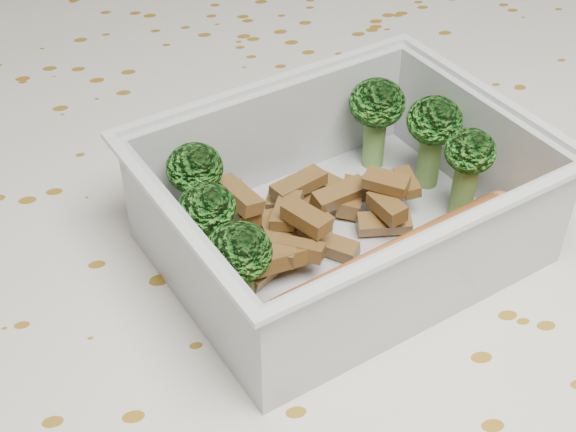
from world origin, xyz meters
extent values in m
cube|color=brown|center=(0.00, 0.00, 0.73)|extent=(1.40, 0.90, 0.04)
cube|color=silver|center=(0.00, 0.00, 0.75)|extent=(1.46, 0.96, 0.01)
cube|color=silver|center=(0.00, 0.48, 0.66)|extent=(1.46, 0.01, 0.18)
cube|color=silver|center=(0.04, 0.00, 0.76)|extent=(0.21, 0.18, 0.00)
cube|color=silver|center=(0.01, 0.06, 0.79)|extent=(0.16, 0.06, 0.06)
cube|color=silver|center=(0.06, -0.06, 0.79)|extent=(0.16, 0.06, 0.06)
cube|color=silver|center=(0.12, 0.03, 0.79)|extent=(0.05, 0.12, 0.06)
cube|color=silver|center=(-0.04, -0.03, 0.79)|extent=(0.05, 0.12, 0.06)
cube|color=silver|center=(0.01, 0.06, 0.82)|extent=(0.17, 0.07, 0.00)
cube|color=silver|center=(0.06, -0.06, 0.82)|extent=(0.17, 0.07, 0.00)
cube|color=silver|center=(0.12, 0.03, 0.82)|extent=(0.05, 0.13, 0.00)
cube|color=silver|center=(-0.05, -0.03, 0.82)|extent=(0.05, 0.13, 0.00)
cylinder|color=#608C3F|center=(-0.03, 0.02, 0.78)|extent=(0.02, 0.02, 0.03)
ellipsoid|color=#3F8C29|center=(-0.03, 0.02, 0.80)|extent=(0.03, 0.03, 0.02)
cylinder|color=#608C3F|center=(0.07, 0.06, 0.78)|extent=(0.02, 0.02, 0.03)
ellipsoid|color=#3F8C29|center=(0.07, 0.06, 0.80)|extent=(0.03, 0.03, 0.03)
cylinder|color=#608C3F|center=(-0.03, -0.01, 0.78)|extent=(0.02, 0.02, 0.03)
ellipsoid|color=#3F8C29|center=(-0.03, -0.01, 0.80)|extent=(0.03, 0.03, 0.02)
cylinder|color=#608C3F|center=(0.10, 0.04, 0.78)|extent=(0.02, 0.02, 0.03)
ellipsoid|color=#3F8C29|center=(0.10, 0.04, 0.80)|extent=(0.03, 0.03, 0.03)
cylinder|color=#608C3F|center=(-0.02, -0.04, 0.78)|extent=(0.02, 0.02, 0.03)
ellipsoid|color=#3F8C29|center=(-0.02, -0.04, 0.80)|extent=(0.03, 0.03, 0.03)
cylinder|color=#608C3F|center=(0.10, 0.01, 0.78)|extent=(0.02, 0.02, 0.03)
ellipsoid|color=#3F8C29|center=(0.10, 0.01, 0.80)|extent=(0.03, 0.03, 0.02)
cube|color=brown|center=(0.02, 0.00, 0.77)|extent=(0.02, 0.01, 0.01)
cube|color=brown|center=(-0.01, 0.02, 0.77)|extent=(0.02, 0.03, 0.01)
cube|color=brown|center=(-0.01, 0.02, 0.78)|extent=(0.02, 0.03, 0.01)
cube|color=brown|center=(0.02, 0.00, 0.77)|extent=(0.03, 0.03, 0.01)
cube|color=brown|center=(0.05, 0.03, 0.77)|extent=(0.02, 0.03, 0.01)
cube|color=brown|center=(0.06, 0.00, 0.78)|extent=(0.02, 0.02, 0.01)
cube|color=brown|center=(0.04, 0.02, 0.77)|extent=(0.03, 0.02, 0.01)
cube|color=brown|center=(0.08, 0.02, 0.78)|extent=(0.01, 0.02, 0.01)
cube|color=brown|center=(0.00, -0.02, 0.78)|extent=(0.03, 0.02, 0.01)
cube|color=brown|center=(0.00, 0.00, 0.77)|extent=(0.03, 0.02, 0.01)
cube|color=brown|center=(0.04, 0.04, 0.77)|extent=(0.02, 0.03, 0.01)
cube|color=brown|center=(0.01, -0.02, 0.78)|extent=(0.03, 0.02, 0.01)
cube|color=brown|center=(0.01, 0.00, 0.77)|extent=(0.03, 0.03, 0.01)
cube|color=brown|center=(-0.01, -0.02, 0.77)|extent=(0.03, 0.02, 0.01)
cube|color=brown|center=(0.02, 0.03, 0.78)|extent=(0.03, 0.02, 0.01)
cube|color=brown|center=(0.02, 0.03, 0.77)|extent=(0.03, 0.02, 0.01)
cube|color=brown|center=(0.06, 0.00, 0.77)|extent=(0.03, 0.02, 0.01)
cube|color=brown|center=(0.00, 0.01, 0.77)|extent=(0.02, 0.03, 0.01)
cube|color=brown|center=(0.06, 0.03, 0.77)|extent=(0.02, 0.02, 0.01)
cube|color=brown|center=(0.00, 0.01, 0.77)|extent=(0.01, 0.03, 0.01)
cube|color=brown|center=(0.00, -0.02, 0.78)|extent=(0.03, 0.02, 0.01)
cube|color=brown|center=(0.01, 0.00, 0.77)|extent=(0.03, 0.02, 0.01)
cube|color=brown|center=(0.01, 0.01, 0.78)|extent=(0.02, 0.03, 0.01)
cube|color=brown|center=(0.03, -0.01, 0.77)|extent=(0.03, 0.03, 0.01)
cube|color=brown|center=(-0.01, 0.00, 0.77)|extent=(0.03, 0.03, 0.01)
cube|color=brown|center=(0.02, 0.00, 0.78)|extent=(0.02, 0.03, 0.01)
cube|color=brown|center=(0.06, 0.01, 0.79)|extent=(0.02, 0.02, 0.01)
cylinder|color=#D06B2E|center=(0.05, -0.04, 0.78)|extent=(0.13, 0.07, 0.02)
sphere|color=#D06B2E|center=(0.11, -0.01, 0.78)|extent=(0.02, 0.02, 0.02)
sphere|color=#D06B2E|center=(-0.01, -0.06, 0.78)|extent=(0.02, 0.02, 0.02)
camera|label=1|loc=(-0.05, -0.29, 1.03)|focal=50.00mm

